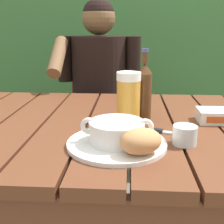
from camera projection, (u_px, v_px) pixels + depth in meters
dining_table at (109, 146)px, 1.07m from camera, size 1.36×0.90×0.77m
hedge_backdrop at (135, 27)px, 2.61m from camera, size 3.25×0.90×2.68m
chair_near_diner at (102, 122)px, 1.98m from camera, size 0.46×0.43×0.94m
person_eating at (98, 90)px, 1.72m from camera, size 0.48×0.47×1.25m
serving_plate at (117, 143)px, 0.83m from camera, size 0.28×0.28×0.01m
soup_bowl at (117, 131)px, 0.82m from camera, size 0.21×0.16×0.07m
bread_roll at (141, 141)px, 0.74m from camera, size 0.14×0.13×0.07m
beer_glass at (128, 97)px, 1.02m from camera, size 0.08×0.08×0.18m
beer_bottle at (144, 90)px, 1.05m from camera, size 0.06×0.06×0.25m
water_glass_small at (185, 135)px, 0.83m from camera, size 0.07×0.07×0.06m
butter_tub at (216, 116)px, 1.03m from camera, size 0.13×0.10×0.04m
table_knife at (162, 131)px, 0.93m from camera, size 0.16×0.07×0.01m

